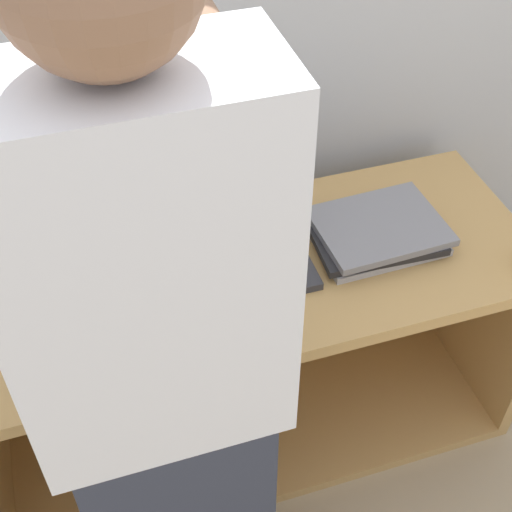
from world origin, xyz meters
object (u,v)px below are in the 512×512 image
laptop_stack_right (375,231)px  person (163,396)px  laptop_stack_left (102,289)px  laptop_open (238,239)px

laptop_stack_right → person: 0.77m
laptop_stack_right → laptop_stack_left: bearing=-179.9°
laptop_open → person: 0.58m
laptop_open → laptop_stack_left: (-0.33, -0.06, -0.01)m
person → laptop_open: bearing=60.7°
person → laptop_stack_right: bearing=35.6°
laptop_open → laptop_stack_right: 0.34m
laptop_stack_left → laptop_open: bearing=9.4°
laptop_stack_left → person: (0.06, -0.44, 0.16)m
laptop_stack_left → laptop_stack_right: laptop_stack_left is taller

